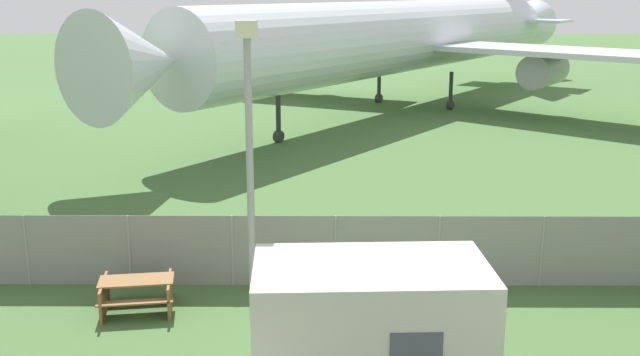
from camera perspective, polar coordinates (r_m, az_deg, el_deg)
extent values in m
cylinder|color=gray|center=(19.94, -21.44, -5.14)|extent=(0.07, 0.07, 1.80)
cylinder|color=gray|center=(19.14, -14.31, -5.37)|extent=(0.07, 0.07, 1.80)
cylinder|color=gray|center=(18.66, -6.70, -5.52)|extent=(0.07, 0.07, 1.80)
cylinder|color=gray|center=(18.53, 1.18, -5.57)|extent=(0.07, 0.07, 1.80)
cylinder|color=gray|center=(18.74, 9.02, -5.52)|extent=(0.07, 0.07, 1.80)
cylinder|color=gray|center=(19.28, 16.55, -5.38)|extent=(0.07, 0.07, 1.80)
cube|color=gray|center=(18.66, -6.70, -5.52)|extent=(56.00, 0.01, 1.80)
cylinder|color=silver|center=(45.91, 6.20, 10.66)|extent=(24.44, 33.47, 4.22)
cone|color=silver|center=(29.29, -13.76, 8.40)|extent=(5.85, 5.85, 4.22)
cone|color=silver|center=(65.52, 15.28, 11.27)|extent=(6.09, 6.49, 3.80)
cube|color=silver|center=(43.82, 19.77, 8.93)|extent=(16.06, 15.19, 0.30)
cylinder|color=#939399|center=(44.99, 16.64, 7.87)|extent=(3.69, 4.21, 1.90)
cube|color=silver|center=(53.24, -3.05, 10.50)|extent=(17.48, 12.11, 0.30)
cylinder|color=#939399|center=(52.14, -0.53, 9.24)|extent=(3.69, 4.21, 1.90)
cube|color=silver|center=(61.83, 14.07, 11.59)|extent=(9.58, 7.98, 0.20)
cylinder|color=#2D2D33|center=(36.05, -3.19, 4.55)|extent=(0.24, 0.24, 2.32)
cylinder|color=#2D2D33|center=(36.21, -3.17, 3.18)|extent=(0.56, 0.63, 0.56)
cylinder|color=#2D2D33|center=(46.77, 9.94, 6.57)|extent=(0.24, 0.24, 2.32)
cylinder|color=#2D2D33|center=(46.89, 9.89, 5.51)|extent=(0.56, 0.63, 0.56)
cylinder|color=#2D2D33|center=(49.06, 4.52, 7.08)|extent=(0.24, 0.24, 2.32)
cylinder|color=#2D2D33|center=(49.17, 4.50, 6.07)|extent=(0.56, 0.63, 0.56)
cube|color=beige|center=(13.25, 3.85, -11.96)|extent=(4.10, 2.49, 2.65)
cube|color=brown|center=(17.66, -13.82, -7.57)|extent=(1.77, 1.01, 0.04)
cube|color=brown|center=(18.29, -13.62, -7.80)|extent=(1.70, 0.54, 0.04)
cube|color=brown|center=(17.26, -13.93, -9.18)|extent=(1.70, 0.54, 0.04)
cube|color=brown|center=(17.74, -11.36, -8.62)|extent=(0.28, 1.39, 0.74)
cube|color=brown|center=(17.89, -16.13, -8.72)|extent=(0.28, 1.39, 0.74)
cylinder|color=#99999E|center=(16.47, -5.34, -0.20)|extent=(0.16, 0.16, 6.18)
cube|color=beige|center=(15.98, -5.61, 11.23)|extent=(0.44, 0.44, 0.36)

